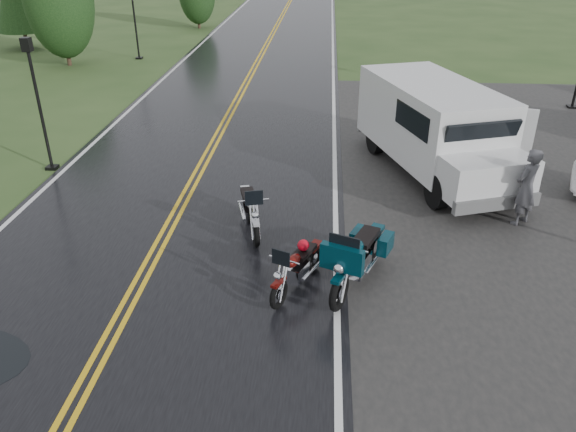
{
  "coord_description": "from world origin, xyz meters",
  "views": [
    {
      "loc": [
        3.48,
        -7.92,
        6.18
      ],
      "look_at": [
        2.8,
        2.0,
        1.0
      ],
      "focal_mm": 35.0,
      "sensor_mm": 36.0,
      "label": 1
    }
  ],
  "objects": [
    {
      "name": "van_white",
      "position": [
        6.24,
        4.57,
        1.24
      ],
      "size": [
        4.25,
        6.73,
        2.48
      ],
      "primitive_type": null,
      "rotation": [
        0.0,
        0.0,
        0.32
      ],
      "color": "silver",
      "rests_on": "ground"
    },
    {
      "name": "ground",
      "position": [
        0.0,
        0.0,
        0.0
      ],
      "size": [
        120.0,
        120.0,
        0.0
      ],
      "primitive_type": "plane",
      "color": "#2D471E",
      "rests_on": "ground"
    },
    {
      "name": "motorcycle_silver",
      "position": [
        2.09,
        2.38,
        0.62
      ],
      "size": [
        1.28,
        2.22,
        1.24
      ],
      "primitive_type": null,
      "rotation": [
        0.0,
        0.0,
        0.26
      ],
      "color": "#B0B1B8",
      "rests_on": "ground"
    },
    {
      "name": "tree_left_mid",
      "position": [
        -9.18,
        19.26,
        2.52
      ],
      "size": [
        3.22,
        3.22,
        5.03
      ],
      "primitive_type": null,
      "color": "#1E3D19",
      "rests_on": "ground"
    },
    {
      "name": "person_at_van",
      "position": [
        8.04,
        3.89,
        0.91
      ],
      "size": [
        0.79,
        0.76,
        1.81
      ],
      "primitive_type": "imported",
      "rotation": [
        0.0,
        0.0,
        3.83
      ],
      "color": "#454449",
      "rests_on": "ground"
    },
    {
      "name": "road",
      "position": [
        0.0,
        10.0,
        0.02
      ],
      "size": [
        8.0,
        100.0,
        0.04
      ],
      "primitive_type": "cube",
      "color": "black",
      "rests_on": "ground"
    },
    {
      "name": "motorcycle_red",
      "position": [
        2.75,
        0.25,
        0.56
      ],
      "size": [
        1.42,
        2.02,
        1.13
      ],
      "primitive_type": null,
      "rotation": [
        0.0,
        0.0,
        -0.43
      ],
      "color": "#4F0B09",
      "rests_on": "ground"
    },
    {
      "name": "lamp_post_near_left",
      "position": [
        -4.22,
        6.37,
        1.83
      ],
      "size": [
        0.31,
        0.31,
        3.66
      ],
      "primitive_type": null,
      "color": "black",
      "rests_on": "ground"
    },
    {
      "name": "motorcycle_teal",
      "position": [
        3.82,
        0.27,
        0.72
      ],
      "size": [
        1.77,
        2.59,
        1.44
      ],
      "primitive_type": null,
      "rotation": [
        0.0,
        0.0,
        -0.4
      ],
      "color": "#052C37",
      "rests_on": "ground"
    },
    {
      "name": "lamp_post_far_left",
      "position": [
        -6.2,
        20.96,
        1.93
      ],
      "size": [
        0.33,
        0.33,
        3.86
      ],
      "primitive_type": null,
      "color": "black",
      "rests_on": "ground"
    }
  ]
}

